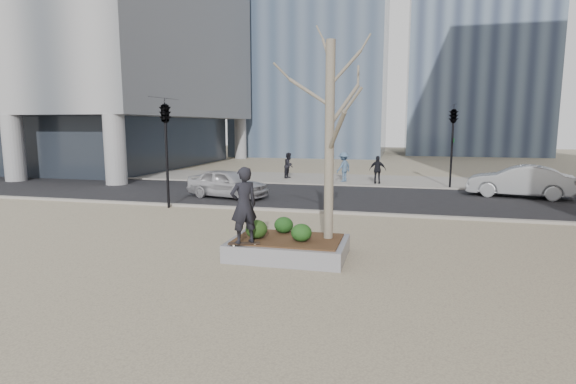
% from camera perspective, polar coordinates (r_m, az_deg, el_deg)
% --- Properties ---
extents(ground, '(120.00, 120.00, 0.00)m').
position_cam_1_polar(ground, '(12.15, -4.59, -7.83)').
color(ground, tan).
rests_on(ground, ground).
extents(street, '(60.00, 8.00, 0.02)m').
position_cam_1_polar(street, '(21.64, 3.77, -0.55)').
color(street, black).
rests_on(street, ground).
extents(far_sidewalk, '(60.00, 6.00, 0.02)m').
position_cam_1_polar(far_sidewalk, '(28.50, 6.24, 1.62)').
color(far_sidewalk, gray).
rests_on(far_sidewalk, ground).
extents(planter, '(3.00, 2.00, 0.45)m').
position_cam_1_polar(planter, '(11.82, 0.04, -7.13)').
color(planter, gray).
rests_on(planter, ground).
extents(planter_mulch, '(2.70, 1.70, 0.04)m').
position_cam_1_polar(planter_mulch, '(11.75, 0.04, -5.98)').
color(planter_mulch, '#382314').
rests_on(planter_mulch, planter).
extents(sycamore_tree, '(2.80, 2.80, 6.60)m').
position_cam_1_polar(sycamore_tree, '(11.48, 5.34, 10.36)').
color(sycamore_tree, gray).
rests_on(sycamore_tree, planter_mulch).
extents(shrub_left, '(0.57, 0.57, 0.49)m').
position_cam_1_polar(shrub_left, '(11.71, -4.03, -4.73)').
color(shrub_left, '#183511').
rests_on(shrub_left, planter_mulch).
extents(shrub_middle, '(0.52, 0.52, 0.44)m').
position_cam_1_polar(shrub_middle, '(12.27, -0.55, -4.20)').
color(shrub_middle, '#123812').
rests_on(shrub_middle, planter_mulch).
extents(shrub_right, '(0.53, 0.53, 0.45)m').
position_cam_1_polar(shrub_right, '(11.40, 1.71, -5.17)').
color(shrub_right, '#1B3F14').
rests_on(shrub_right, planter_mulch).
extents(skateboard, '(0.80, 0.45, 0.08)m').
position_cam_1_polar(skateboard, '(11.24, -5.58, -6.61)').
color(skateboard, black).
rests_on(skateboard, planter).
extents(skateboarder, '(0.82, 0.79, 1.89)m').
position_cam_1_polar(skateboarder, '(11.02, -5.65, -1.68)').
color(skateboarder, black).
rests_on(skateboarder, skateboard).
extents(police_car, '(4.21, 2.50, 1.34)m').
position_cam_1_polar(police_car, '(21.27, -7.71, 1.09)').
color(police_car, '#BBBABF').
rests_on(police_car, street).
extents(car_silver, '(4.80, 2.49, 1.51)m').
position_cam_1_polar(car_silver, '(23.89, 27.27, 1.23)').
color(car_silver, '#A0A4A8').
rests_on(car_silver, street).
extents(pedestrian_a, '(0.75, 0.89, 1.63)m').
position_cam_1_polar(pedestrian_a, '(28.83, 0.12, 3.40)').
color(pedestrian_a, black).
rests_on(pedestrian_a, far_sidewalk).
extents(pedestrian_b, '(1.15, 1.32, 1.77)m').
position_cam_1_polar(pedestrian_b, '(27.23, 7.07, 3.17)').
color(pedestrian_b, '#46607E').
rests_on(pedestrian_b, far_sidewalk).
extents(pedestrian_c, '(0.97, 0.45, 1.62)m').
position_cam_1_polar(pedestrian_c, '(26.60, 11.32, 2.79)').
color(pedestrian_c, black).
rests_on(pedestrian_c, far_sidewalk).
extents(traffic_light_near, '(0.60, 2.48, 4.50)m').
position_cam_1_polar(traffic_light_near, '(19.06, -15.16, 4.73)').
color(traffic_light_near, black).
rests_on(traffic_light_near, ground).
extents(traffic_light_far, '(0.60, 2.48, 4.50)m').
position_cam_1_polar(traffic_light_far, '(25.83, 20.10, 5.42)').
color(traffic_light_far, black).
rests_on(traffic_light_far, ground).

